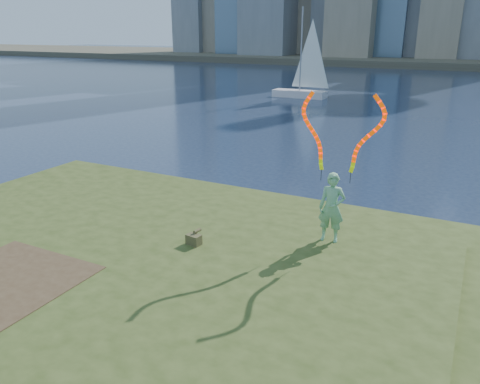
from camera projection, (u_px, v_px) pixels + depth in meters
The scene contains 7 objects.
ground at pixel (170, 272), 12.57m from camera, with size 320.00×320.00×0.00m, color #1B2944.
grassy_knoll at pixel (110, 303), 10.53m from camera, with size 20.00×18.00×0.80m.
dirt_patch at pixel (6, 280), 10.56m from camera, with size 3.20×3.00×0.02m, color #47331E.
far_shore at pixel (450, 60), 92.23m from camera, with size 320.00×40.00×1.20m, color #4B4637.
woman_with_ribbons at pixel (333, 191), 12.16m from camera, with size 2.14×0.54×4.23m.
canvas_bag at pixel (194, 239), 12.31m from camera, with size 0.41×0.46×0.36m.
sailboat at pixel (303, 83), 44.74m from camera, with size 5.45×1.72×8.26m.
Camera 1 is at (6.78, -9.08, 6.15)m, focal length 35.00 mm.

